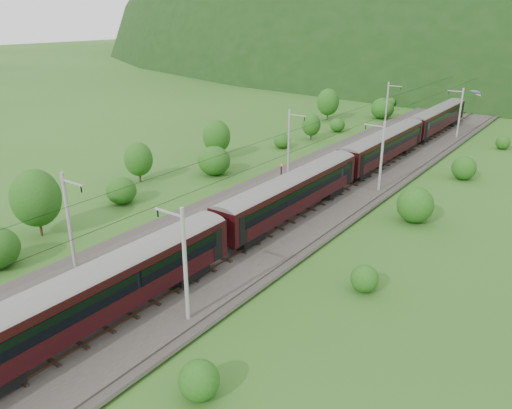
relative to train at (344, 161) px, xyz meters
The scene contains 14 objects.
ground 30.67m from the train, 94.52° to the right, with size 600.00×600.00×0.00m, color #29541A.
railbed 20.79m from the train, 96.72° to the right, with size 14.00×220.00×0.30m, color #38332D.
track_left 21.16m from the train, 103.26° to the right, with size 2.40×220.00×0.27m.
track_right 20.61m from the train, 90.00° to the right, with size 2.40×220.00×0.27m.
catenary_left 8.73m from the train, 169.17° to the left, with size 2.54×192.28×8.00m.
catenary_right 4.18m from the train, 23.66° to the left, with size 2.54×192.28×8.00m.
overhead_wires 20.82m from the train, 96.72° to the right, with size 4.83×198.00×0.03m.
mountain_ridge 296.13m from the train, 114.42° to the left, with size 336.00×280.00×132.00m, color black.
train is the anchor object (origin of this frame).
hazard_post_near 4.39m from the train, 139.87° to the right, with size 0.15×0.15×1.45m, color red.
hazard_post_far 4.84m from the train, 117.21° to the right, with size 0.17×0.17×1.61m, color red.
signal 7.61m from the train, 158.44° to the right, with size 0.25×0.25×2.27m.
vegetation_left 18.82m from the train, 155.66° to the right, with size 12.66×140.65×6.43m.
vegetation_right 24.35m from the train, 65.72° to the right, with size 5.48×106.70×3.23m.
Camera 1 is at (26.61, -20.42, 19.52)m, focal length 35.00 mm.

